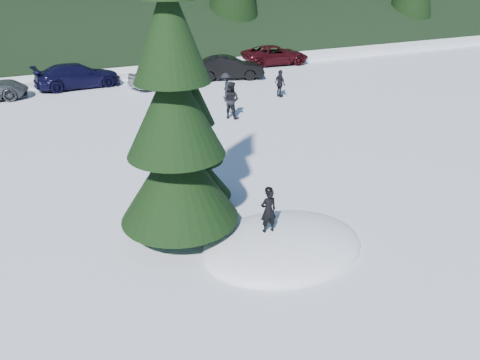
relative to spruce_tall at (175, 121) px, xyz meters
name	(u,v)px	position (x,y,z in m)	size (l,w,h in m)	color
ground	(283,247)	(2.20, -1.80, -3.32)	(200.00, 200.00, 0.00)	white
snow_mound	(283,247)	(2.20, -1.80, -3.32)	(4.48, 3.52, 0.96)	white
spruce_tall	(175,121)	(0.00, 0.00, 0.00)	(3.20, 3.20, 8.60)	black
spruce_short	(193,143)	(1.00, 1.40, -1.22)	(2.20, 2.20, 5.37)	black
child_skier	(268,211)	(1.84, -1.61, -2.23)	(0.44, 0.29, 1.21)	black
adult_0	(231,100)	(6.07, 9.38, -2.41)	(0.88, 0.69, 1.82)	black
adult_1	(280,84)	(10.36, 11.81, -2.55)	(0.91, 0.38, 1.55)	black
adult_2	(226,87)	(7.22, 12.40, -2.54)	(1.00, 0.58, 1.56)	black
car_3	(78,76)	(0.44, 19.40, -2.58)	(2.07, 5.09, 1.48)	black
car_4	(162,74)	(5.23, 17.44, -2.58)	(1.75, 4.36, 1.48)	#989BA0
car_5	(229,68)	(9.81, 17.42, -2.57)	(1.59, 4.56, 1.50)	black
car_6	(275,55)	(15.12, 20.40, -2.60)	(2.39, 5.18, 1.44)	black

